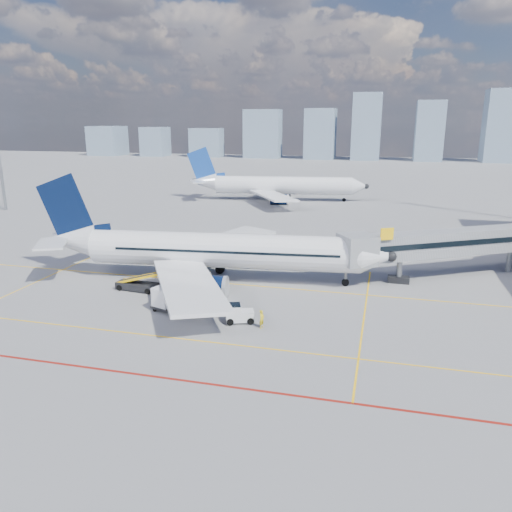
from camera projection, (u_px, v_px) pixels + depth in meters
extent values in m
plane|color=gray|center=(203.00, 311.00, 44.54)|extent=(420.00, 420.00, 0.00)
cube|color=yellow|center=(230.00, 284.00, 52.01)|extent=(60.00, 0.18, 0.01)
cube|color=yellow|center=(176.00, 338.00, 38.94)|extent=(80.00, 0.15, 0.01)
cube|color=yellow|center=(364.00, 318.00, 43.00)|extent=(0.15, 28.00, 0.01)
cube|color=yellow|center=(63.00, 270.00, 56.88)|extent=(0.15, 30.00, 0.01)
cube|color=maroon|center=(140.00, 375.00, 33.33)|extent=(90.00, 0.25, 0.01)
cube|color=gray|center=(451.00, 242.00, 53.20)|extent=(20.84, 13.93, 2.60)
cube|color=black|center=(452.00, 241.00, 53.14)|extent=(20.52, 13.82, 0.55)
cube|color=gray|center=(357.00, 249.00, 50.24)|extent=(4.49, 4.56, 3.00)
cube|color=black|center=(398.00, 279.00, 52.27)|extent=(2.20, 1.00, 0.70)
cylinder|color=gray|center=(399.00, 267.00, 51.92)|extent=(0.56, 0.56, 2.70)
cylinder|color=gray|center=(510.00, 255.00, 55.66)|extent=(0.60, 0.60, 3.90)
cube|color=yellow|center=(387.00, 234.00, 48.90)|extent=(1.26, 0.82, 1.20)
cube|color=slate|center=(108.00, 141.00, 249.79)|extent=(14.96, 15.42, 14.16)
cube|color=slate|center=(155.00, 142.00, 243.50)|extent=(11.47, 11.64, 13.77)
cube|color=slate|center=(207.00, 143.00, 237.10)|extent=(15.00, 8.34, 13.31)
cube|color=slate|center=(263.00, 134.00, 229.30)|extent=(16.49, 9.51, 21.68)
cube|color=slate|center=(320.00, 134.00, 222.80)|extent=(13.00, 13.45, 21.95)
cube|color=slate|center=(367.00, 127.00, 217.08)|extent=(12.09, 12.66, 28.29)
cube|color=slate|center=(429.00, 131.00, 211.17)|extent=(11.42, 12.90, 24.91)
cube|color=slate|center=(499.00, 126.00, 204.05)|extent=(11.50, 12.93, 29.09)
cylinder|color=silver|center=(223.00, 250.00, 52.27)|extent=(28.55, 6.72, 3.68)
cone|color=silver|center=(378.00, 256.00, 50.04)|extent=(3.78, 4.03, 3.68)
sphere|color=black|center=(392.00, 257.00, 49.85)|extent=(1.14, 1.14, 1.04)
cone|color=silver|center=(70.00, 240.00, 54.56)|extent=(6.40, 4.31, 3.68)
cube|color=black|center=(366.00, 251.00, 50.07)|extent=(1.56, 1.56, 0.42)
cube|color=silver|center=(227.00, 241.00, 60.85)|extent=(9.44, 16.33, 0.54)
cube|color=silver|center=(188.00, 284.00, 44.62)|extent=(12.09, 15.93, 0.54)
cylinder|color=#071434|center=(230.00, 257.00, 58.14)|extent=(3.61, 2.53, 2.17)
cylinder|color=#071434|center=(207.00, 286.00, 47.68)|extent=(3.61, 2.53, 2.17)
cylinder|color=silver|center=(245.00, 257.00, 57.89)|extent=(0.57, 2.25, 2.23)
cylinder|color=silver|center=(225.00, 287.00, 47.43)|extent=(0.57, 2.25, 2.23)
cube|color=#071434|center=(67.00, 211.00, 53.71)|extent=(6.46, 1.00, 8.05)
cube|color=#071434|center=(88.00, 232.00, 53.98)|extent=(5.32, 0.86, 2.03)
cube|color=silver|center=(80.00, 231.00, 57.41)|extent=(4.16, 5.86, 0.21)
cube|color=silver|center=(51.00, 243.00, 51.64)|extent=(4.99, 6.00, 0.21)
cylinder|color=gray|center=(346.00, 278.00, 51.10)|extent=(0.31, 0.31, 1.80)
cylinder|color=black|center=(345.00, 282.00, 51.24)|extent=(0.79, 0.36, 0.76)
cylinder|color=gray|center=(220.00, 266.00, 55.40)|extent=(0.35, 0.35, 1.60)
cylinder|color=black|center=(220.00, 269.00, 55.48)|extent=(1.06, 0.75, 1.00)
cylinder|color=gray|center=(210.00, 280.00, 50.71)|extent=(0.35, 0.35, 1.60)
cylinder|color=black|center=(210.00, 283.00, 50.79)|extent=(1.06, 0.75, 1.00)
cube|color=black|center=(231.00, 244.00, 53.87)|extent=(23.09, 2.61, 0.25)
cube|color=black|center=(224.00, 252.00, 50.39)|extent=(23.09, 2.61, 0.25)
cylinder|color=silver|center=(283.00, 185.00, 105.87)|extent=(28.92, 7.69, 3.73)
cone|color=silver|center=(360.00, 186.00, 104.09)|extent=(3.93, 4.17, 3.73)
sphere|color=black|center=(366.00, 186.00, 103.94)|extent=(1.19, 1.19, 1.05)
cone|color=silver|center=(203.00, 182.00, 107.67)|extent=(6.58, 4.54, 3.73)
cube|color=black|center=(354.00, 184.00, 104.09)|extent=(1.62, 1.62, 0.43)
cube|color=silver|center=(279.00, 185.00, 114.55)|extent=(9.14, 16.54, 0.55)
cube|color=silver|center=(273.00, 196.00, 98.05)|extent=(12.59, 16.02, 0.55)
cylinder|color=#071434|center=(282.00, 192.00, 111.82)|extent=(3.71, 2.66, 2.20)
cylinder|color=#071434|center=(279.00, 199.00, 101.19)|extent=(3.71, 2.66, 2.20)
cylinder|color=silver|center=(291.00, 192.00, 111.62)|extent=(0.65, 2.28, 2.26)
cylinder|color=silver|center=(288.00, 200.00, 100.98)|extent=(0.65, 2.28, 2.26)
cube|color=#153E93|center=(202.00, 166.00, 106.80)|extent=(6.53, 1.22, 8.15)
cube|color=#153E93|center=(213.00, 177.00, 107.15)|extent=(5.38, 1.04, 2.06)
cube|color=silver|center=(204.00, 178.00, 110.55)|extent=(4.08, 5.89, 0.21)
cube|color=silver|center=(198.00, 182.00, 104.69)|extent=(5.16, 6.07, 0.21)
cylinder|color=black|center=(279.00, 196.00, 109.09)|extent=(1.08, 0.78, 1.00)
cylinder|color=black|center=(278.00, 200.00, 104.32)|extent=(1.08, 0.78, 1.00)
cylinder|color=black|center=(344.00, 200.00, 105.20)|extent=(0.79, 0.38, 0.76)
cube|color=silver|center=(240.00, 316.00, 41.90)|extent=(2.64, 2.01, 0.85)
cube|color=silver|center=(235.00, 309.00, 41.70)|extent=(1.42, 1.52, 0.64)
cube|color=black|center=(235.00, 306.00, 41.64)|extent=(1.30, 1.43, 0.37)
cylinder|color=black|center=(230.00, 322.00, 41.34)|extent=(0.64, 0.43, 0.60)
cylinder|color=black|center=(229.00, 317.00, 42.46)|extent=(0.64, 0.43, 0.60)
cylinder|color=black|center=(251.00, 321.00, 41.50)|extent=(0.64, 0.43, 0.60)
cylinder|color=black|center=(249.00, 316.00, 42.62)|extent=(0.64, 0.43, 0.60)
cube|color=black|center=(173.00, 309.00, 44.15)|extent=(4.24, 2.90, 0.19)
cube|color=silver|center=(164.00, 296.00, 44.42)|extent=(2.11, 2.08, 1.67)
cube|color=silver|center=(181.00, 301.00, 43.38)|extent=(2.11, 2.08, 1.67)
cylinder|color=black|center=(154.00, 310.00, 44.40)|extent=(0.38, 0.26, 0.35)
cylinder|color=black|center=(166.00, 305.00, 45.61)|extent=(0.38, 0.26, 0.35)
cylinder|color=black|center=(180.00, 317.00, 42.78)|extent=(0.38, 0.26, 0.35)
cylinder|color=black|center=(192.00, 311.00, 44.00)|extent=(0.38, 0.26, 0.35)
cube|color=black|center=(137.00, 286.00, 49.90)|extent=(4.37, 1.89, 0.71)
cube|color=black|center=(144.00, 277.00, 49.36)|extent=(6.14, 1.54, 1.87)
cube|color=yellow|center=(147.00, 275.00, 49.86)|extent=(6.08, 0.62, 1.94)
cube|color=yellow|center=(141.00, 278.00, 48.85)|extent=(6.08, 0.62, 1.94)
cylinder|color=black|center=(120.00, 288.00, 49.82)|extent=(0.63, 0.30, 0.61)
cylinder|color=black|center=(128.00, 284.00, 51.11)|extent=(0.63, 0.30, 0.61)
cylinder|color=black|center=(148.00, 291.00, 48.77)|extent=(0.63, 0.30, 0.61)
cylinder|color=black|center=(155.00, 287.00, 50.06)|extent=(0.63, 0.30, 0.61)
imported|color=gold|center=(262.00, 319.00, 40.74)|extent=(0.49, 0.63, 1.53)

